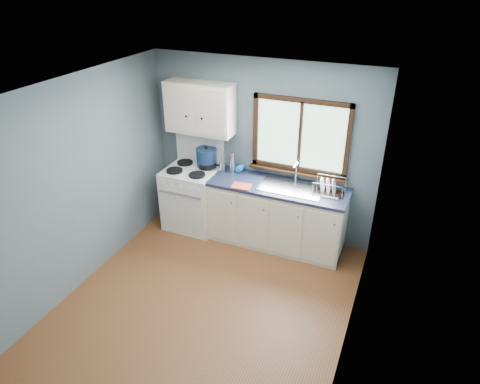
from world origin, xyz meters
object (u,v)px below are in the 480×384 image
at_px(skillet, 208,164).
at_px(thermos, 232,163).
at_px(gas_range, 193,196).
at_px(dish_rack, 328,189).
at_px(sink, 291,192).
at_px(stockpot, 206,157).
at_px(utensil_crock, 223,166).
at_px(base_cabinets, 277,218).

xyz_separation_m(skillet, thermos, (0.38, 0.02, 0.09)).
bearing_deg(gas_range, dish_rack, 1.91).
height_order(sink, dish_rack, sink).
xyz_separation_m(gas_range, skillet, (0.20, 0.13, 0.49)).
relative_size(gas_range, sink, 1.62).
distance_m(skillet, stockpot, 0.11).
xyz_separation_m(sink, utensil_crock, (-1.06, 0.13, 0.13)).
relative_size(skillet, dish_rack, 1.05).
relative_size(stockpot, utensil_crock, 1.13).
height_order(gas_range, dish_rack, gas_range).
height_order(sink, skillet, sink).
relative_size(stockpot, dish_rack, 0.95).
height_order(skillet, dish_rack, dish_rack).
xyz_separation_m(utensil_crock, thermos, (0.15, 0.00, 0.08)).
bearing_deg(skillet, utensil_crock, -6.67).
height_order(skillet, utensil_crock, utensil_crock).
distance_m(base_cabinets, sink, 0.48).
xyz_separation_m(gas_range, stockpot, (0.17, 0.16, 0.60)).
height_order(stockpot, utensil_crock, utensil_crock).
bearing_deg(dish_rack, sink, -176.16).
distance_m(gas_range, utensil_crock, 0.67).
bearing_deg(sink, dish_rack, 5.61).
bearing_deg(stockpot, base_cabinets, -7.10).
distance_m(base_cabinets, skillet, 1.25).
relative_size(stockpot, thermos, 1.24).
bearing_deg(stockpot, skillet, -42.92).
distance_m(stockpot, utensil_crock, 0.28).
distance_m(sink, skillet, 1.30).
bearing_deg(dish_rack, gas_range, -179.86).
bearing_deg(stockpot, sink, -6.15).
xyz_separation_m(stockpot, utensil_crock, (0.26, -0.01, -0.10)).
xyz_separation_m(base_cabinets, dish_rack, (0.66, 0.05, 0.56)).
bearing_deg(base_cabinets, gas_range, -179.18).
xyz_separation_m(skillet, dish_rack, (1.77, -0.07, -0.01)).
relative_size(sink, thermos, 2.75).
height_order(skillet, stockpot, stockpot).
distance_m(base_cabinets, thermos, 0.99).
distance_m(stockpot, thermos, 0.41).
relative_size(utensil_crock, thermos, 1.10).
relative_size(gas_range, base_cabinets, 0.74).
height_order(utensil_crock, thermos, utensil_crock).
relative_size(gas_range, utensil_crock, 4.06).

